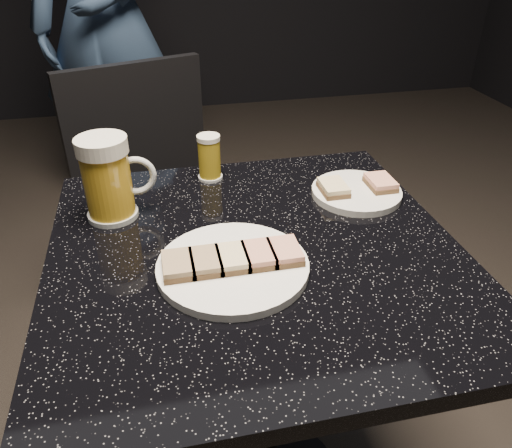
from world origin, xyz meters
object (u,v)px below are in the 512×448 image
(plate_small, at_px, (356,192))
(table, at_px, (256,349))
(beer_tumbler, at_px, (209,157))
(plate_large, at_px, (233,266))
(chair, at_px, (158,200))
(beer_mug, at_px, (109,178))
(patron, at_px, (107,25))

(plate_small, xyz_separation_m, table, (-0.24, -0.14, -0.25))
(beer_tumbler, bearing_deg, plate_large, -91.75)
(plate_large, bearing_deg, chair, 98.71)
(chair, bearing_deg, beer_mug, -99.14)
(plate_large, distance_m, plate_small, 0.35)
(plate_large, distance_m, chair, 0.77)
(plate_large, bearing_deg, plate_small, 33.76)
(patron, bearing_deg, beer_tumbler, -61.71)
(beer_tumbler, bearing_deg, beer_mug, -149.06)
(chair, bearing_deg, beer_tumbler, -72.44)
(plate_small, relative_size, beer_tumbler, 1.85)
(plate_small, height_order, patron, patron)
(plate_large, height_order, patron, patron)
(plate_small, distance_m, beer_tumbler, 0.32)
(plate_large, distance_m, beer_tumbler, 0.34)
(beer_mug, height_order, beer_tumbler, beer_mug)
(chair, bearing_deg, plate_large, -81.29)
(table, height_order, beer_mug, beer_mug)
(patron, distance_m, chair, 0.94)
(patron, distance_m, beer_tumbler, 1.26)
(plate_large, xyz_separation_m, beer_tumbler, (0.01, 0.34, 0.04))
(beer_mug, bearing_deg, plate_small, -2.64)
(plate_large, relative_size, beer_mug, 1.55)
(plate_large, xyz_separation_m, patron, (-0.23, 1.57, 0.10))
(plate_small, bearing_deg, beer_mug, 177.36)
(beer_mug, bearing_deg, chair, 80.86)
(plate_small, xyz_separation_m, beer_tumbler, (-0.28, 0.14, 0.04))
(plate_small, xyz_separation_m, chair, (-0.40, 0.52, -0.25))
(plate_large, distance_m, beer_mug, 0.30)
(plate_large, bearing_deg, table, 45.87)
(plate_large, relative_size, beer_tumbler, 2.50)
(patron, height_order, beer_tumbler, patron)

